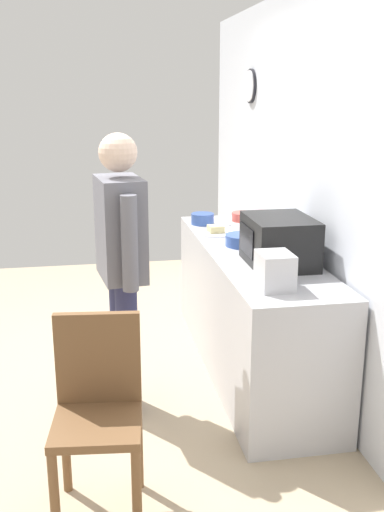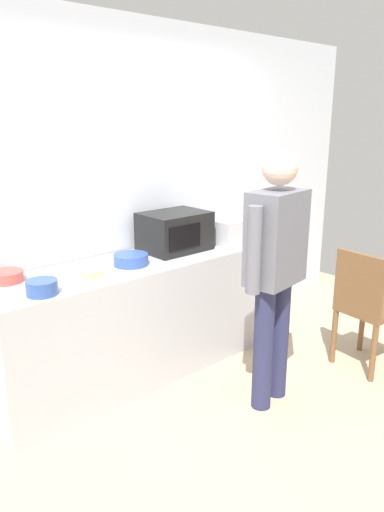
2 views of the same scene
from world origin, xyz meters
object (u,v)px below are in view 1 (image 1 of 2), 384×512
sandwich_plate (216,232)px  mixing_bowl (244,217)px  cereal_bowl (203,219)px  person_standing (121,255)px  spoon_utensil (229,223)px  toaster (275,271)px  wooden_chair (98,405)px  salad_bowl (243,240)px  microwave (279,241)px  fork_utensil (265,240)px

sandwich_plate → mixing_bowl: mixing_bowl is taller
cereal_bowl → person_standing: person_standing is taller
spoon_utensil → person_standing: person_standing is taller
toaster → person_standing: size_ratio=0.13×
wooden_chair → sandwich_plate: bearing=152.1°
salad_bowl → cereal_bowl: 0.74m
sandwich_plate → mixing_bowl: size_ratio=1.32×
toaster → spoon_utensil: (-1.64, 0.14, -0.10)m
sandwich_plate → microwave: bearing=13.8°
sandwich_plate → cereal_bowl: 0.35m
microwave → fork_utensil: (-0.61, 0.10, -0.15)m
cereal_bowl → toaster: size_ratio=0.84×
microwave → toaster: 0.47m
mixing_bowl → fork_utensil: mixing_bowl is taller
sandwich_plate → fork_utensil: (0.25, 0.31, -0.01)m
fork_utensil → microwave: bearing=-9.4°
toaster → wooden_chair: 1.18m
salad_bowl → mixing_bowl: bearing=164.3°
cereal_bowl → spoon_utensil: cereal_bowl is taller
salad_bowl → wooden_chair: size_ratio=0.26×
mixing_bowl → wooden_chair: size_ratio=0.22×
sandwich_plate → wooden_chair: bearing=-27.9°
toaster → fork_utensil: toaster is taller
toaster → microwave: bearing=159.3°
sandwich_plate → salad_bowl: (0.38, 0.11, 0.02)m
microwave → fork_utensil: microwave is taller
person_standing → wooden_chair: bearing=-11.4°
microwave → salad_bowl: 0.51m
spoon_utensil → salad_bowl: bearing=-6.2°
mixing_bowl → person_standing: person_standing is taller
cereal_bowl → spoon_utensil: 0.23m
salad_bowl → person_standing: person_standing is taller
microwave → fork_utensil: 0.64m
cereal_bowl → sandwich_plate: bearing=5.3°
salad_bowl → spoon_utensil: size_ratio=1.43×
fork_utensil → mixing_bowl: bearing=178.2°
cereal_bowl → spoon_utensil: (0.01, 0.22, -0.04)m
microwave → wooden_chair: microwave is taller
cereal_bowl → spoon_utensil: size_ratio=1.09×
microwave → toaster: bearing=-20.7°
toaster → person_standing: bearing=-117.2°
fork_utensil → spoon_utensil: size_ratio=1.00×
salad_bowl → mixing_bowl: 0.83m
mixing_bowl → microwave: bearing=-5.5°
salad_bowl → toaster: toaster is taller
salad_bowl → wooden_chair: 1.79m
microwave → spoon_utensil: microwave is taller
salad_bowl → spoon_utensil: 0.72m
toaster → sandwich_plate: bearing=-178.0°
microwave → wooden_chair: 1.55m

